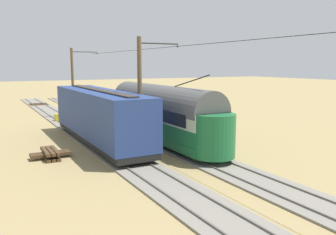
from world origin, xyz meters
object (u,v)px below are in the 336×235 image
(coach_adjacent, at_px, (99,115))
(spare_tie_stack, at_px, (50,154))
(vintage_streetcar, at_px, (161,113))
(catenary_pole_foreground, at_px, (73,82))
(catenary_pole_mid_near, at_px, (141,94))
(track_end_bumper, at_px, (64,117))

(coach_adjacent, distance_m, spare_tie_stack, 5.03)
(vintage_streetcar, relative_size, catenary_pole_foreground, 2.10)
(coach_adjacent, xyz_separation_m, catenary_pole_foreground, (-1.54, -13.70, 1.79))
(catenary_pole_mid_near, height_order, track_end_bumper, catenary_pole_mid_near)
(coach_adjacent, distance_m, track_end_bumper, 12.08)
(track_end_bumper, bearing_deg, coach_adjacent, 90.02)
(catenary_pole_mid_near, relative_size, spare_tie_stack, 3.15)
(coach_adjacent, height_order, spare_tie_stack, coach_adjacent)
(catenary_pole_mid_near, xyz_separation_m, spare_tie_stack, (5.51, -1.64, -3.68))
(catenary_pole_foreground, relative_size, track_end_bumper, 4.20)
(coach_adjacent, bearing_deg, vintage_streetcar, 158.71)
(vintage_streetcar, relative_size, track_end_bumper, 8.83)
(vintage_streetcar, bearing_deg, coach_adjacent, -21.29)
(track_end_bumper, bearing_deg, catenary_pole_foreground, -131.40)
(spare_tie_stack, bearing_deg, catenary_pole_mid_near, 163.38)
(vintage_streetcar, relative_size, coach_adjacent, 1.09)
(coach_adjacent, height_order, catenary_pole_mid_near, catenary_pole_mid_near)
(catenary_pole_foreground, height_order, track_end_bumper, catenary_pole_foreground)
(coach_adjacent, height_order, catenary_pole_foreground, catenary_pole_foreground)
(vintage_streetcar, height_order, catenary_pole_foreground, catenary_pole_foreground)
(coach_adjacent, xyz_separation_m, catenary_pole_mid_near, (-1.54, 4.08, 1.79))
(coach_adjacent, distance_m, catenary_pole_foreground, 13.90)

